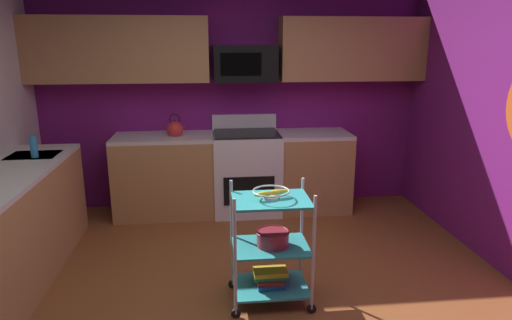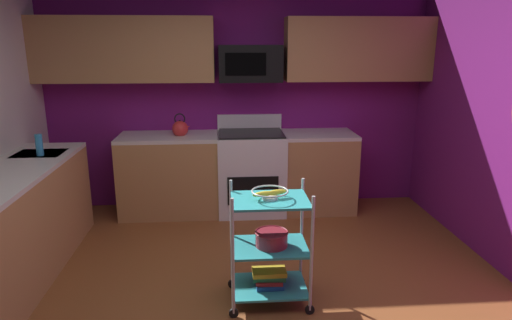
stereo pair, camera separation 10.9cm
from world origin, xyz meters
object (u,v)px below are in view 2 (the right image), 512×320
rolling_cart (269,246)px  dish_soap_bottle (39,145)px  book_stack (269,278)px  kettle (180,128)px  fruit_bowl (270,193)px  microwave (250,63)px  mixing_bowl_large (272,238)px  oven_range (251,171)px

rolling_cart → dish_soap_bottle: (-2.01, 1.08, 0.57)m
book_stack → kettle: size_ratio=0.97×
dish_soap_bottle → fruit_bowl: bearing=-28.3°
rolling_cart → book_stack: (0.00, 0.00, -0.26)m
microwave → rolling_cart: microwave is taller
book_stack → kettle: kettle is taller
kettle → dish_soap_bottle: kettle is taller
kettle → dish_soap_bottle: bearing=-144.9°
kettle → mixing_bowl_large: bearing=-67.0°
oven_range → dish_soap_bottle: dish_soap_bottle is taller
book_stack → oven_range: bearing=90.3°
microwave → dish_soap_bottle: (-2.00, -0.96, -0.68)m
microwave → fruit_bowl: microwave is taller
rolling_cart → dish_soap_bottle: size_ratio=4.57×
microwave → kettle: (-0.79, -0.11, -0.70)m
oven_range → book_stack: (0.01, -1.93, -0.28)m
microwave → fruit_bowl: 2.20m
oven_range → book_stack: bearing=-89.7°
mixing_bowl_large → kettle: (-0.82, 1.93, 0.48)m
rolling_cart → kettle: bearing=112.6°
oven_range → mixing_bowl_large: oven_range is taller
fruit_bowl → oven_range: bearing=90.3°
microwave → rolling_cart: size_ratio=0.77×
mixing_bowl_large → dish_soap_bottle: bearing=151.9°
rolling_cart → kettle: size_ratio=3.47×
mixing_bowl_large → dish_soap_bottle: (-2.03, 1.08, 0.50)m
book_stack → rolling_cart: bearing=0.0°
rolling_cart → dish_soap_bottle: 2.35m
kettle → book_stack: bearing=-67.4°
oven_range → rolling_cart: (0.01, -1.93, -0.02)m
fruit_bowl → book_stack: fruit_bowl is taller
kettle → rolling_cart: bearing=-67.4°
oven_range → dish_soap_bottle: (-2.00, -0.85, 0.54)m
microwave → mixing_bowl_large: microwave is taller
fruit_bowl → mixing_bowl_large: fruit_bowl is taller
oven_range → dish_soap_bottle: size_ratio=5.50×
microwave → book_stack: (0.01, -2.04, -1.51)m
fruit_bowl → kettle: 2.09m
fruit_bowl → kettle: bearing=112.6°
oven_range → mixing_bowl_large: (0.03, -1.93, 0.04)m
fruit_bowl → dish_soap_bottle: size_ratio=1.36×
oven_range → mixing_bowl_large: bearing=-89.2°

